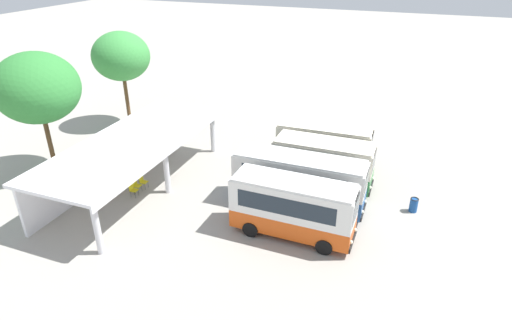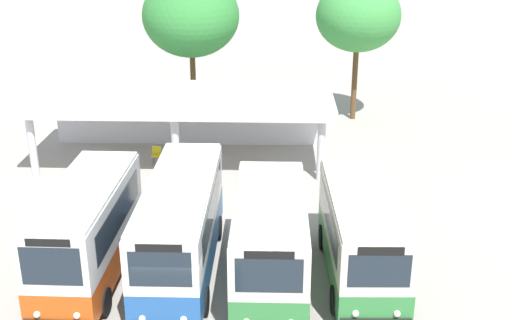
# 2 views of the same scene
# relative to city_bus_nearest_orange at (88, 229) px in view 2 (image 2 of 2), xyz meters

# --- Properties ---
(city_bus_nearest_orange) EXTENTS (2.30, 6.79, 3.39)m
(city_bus_nearest_orange) POSITION_rel_city_bus_nearest_orange_xyz_m (0.00, 0.00, 0.00)
(city_bus_nearest_orange) COLOR black
(city_bus_nearest_orange) RESTS_ON ground
(city_bus_second_in_row) EXTENTS (2.28, 8.01, 3.33)m
(city_bus_second_in_row) POSITION_rel_city_bus_nearest_orange_xyz_m (2.99, 0.52, -0.02)
(city_bus_second_in_row) COLOR black
(city_bus_second_in_row) RESTS_ON ground
(city_bus_middle_cream) EXTENTS (2.42, 6.53, 3.20)m
(city_bus_middle_cream) POSITION_rel_city_bus_nearest_orange_xyz_m (5.99, -0.27, -0.09)
(city_bus_middle_cream) COLOR black
(city_bus_middle_cream) RESTS_ON ground
(city_bus_fourth_amber) EXTENTS (2.43, 6.76, 3.08)m
(city_bus_fourth_amber) POSITION_rel_city_bus_nearest_orange_xyz_m (8.98, 0.35, -0.15)
(city_bus_fourth_amber) COLOR black
(city_bus_fourth_amber) RESTS_ON ground
(terminal_canopy) EXTENTS (14.59, 5.64, 3.40)m
(terminal_canopy) POSITION_rel_city_bus_nearest_orange_xyz_m (1.54, 11.79, 0.79)
(terminal_canopy) COLOR silver
(terminal_canopy) RESTS_ON ground
(waiting_chair_end_by_column) EXTENTS (0.44, 0.44, 0.86)m
(waiting_chair_end_by_column) POSITION_rel_city_bus_nearest_orange_xyz_m (0.27, 10.65, -1.34)
(waiting_chair_end_by_column) COLOR slate
(waiting_chair_end_by_column) RESTS_ON ground
(waiting_chair_second_from_end) EXTENTS (0.44, 0.44, 0.86)m
(waiting_chair_second_from_end) POSITION_rel_city_bus_nearest_orange_xyz_m (0.84, 10.79, -1.34)
(waiting_chair_second_from_end) COLOR slate
(waiting_chair_second_from_end) RESTS_ON ground
(waiting_chair_middle_seat) EXTENTS (0.44, 0.44, 0.86)m
(waiting_chair_middle_seat) POSITION_rel_city_bus_nearest_orange_xyz_m (1.40, 10.67, -1.34)
(waiting_chair_middle_seat) COLOR slate
(waiting_chair_middle_seat) RESTS_ON ground
(roadside_tree_behind_canopy) EXTENTS (5.48, 5.48, 8.44)m
(roadside_tree_behind_canopy) POSITION_rel_city_bus_nearest_orange_xyz_m (1.24, 17.92, 4.24)
(roadside_tree_behind_canopy) COLOR brown
(roadside_tree_behind_canopy) RESTS_ON ground
(roadside_tree_east_of_canopy) EXTENTS (4.81, 4.81, 8.13)m
(roadside_tree_east_of_canopy) POSITION_rel_city_bus_nearest_orange_xyz_m (10.70, 18.40, 4.21)
(roadside_tree_east_of_canopy) COLOR brown
(roadside_tree_east_of_canopy) RESTS_ON ground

